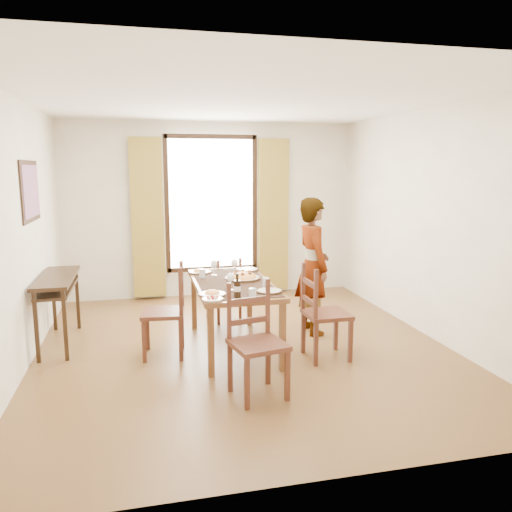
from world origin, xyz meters
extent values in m
plane|color=brown|center=(0.00, 0.00, 0.00)|extent=(5.00, 5.00, 0.00)
cube|color=silver|center=(0.00, 2.50, 1.35)|extent=(4.50, 0.10, 2.70)
cube|color=silver|center=(0.00, -2.50, 1.35)|extent=(4.50, 0.10, 2.70)
cube|color=silver|center=(-2.25, 0.00, 1.35)|extent=(0.10, 5.00, 2.70)
cube|color=silver|center=(2.25, 0.00, 1.35)|extent=(0.10, 5.00, 2.70)
cube|color=white|center=(0.00, 0.00, 2.72)|extent=(4.50, 5.00, 0.04)
cube|color=white|center=(0.00, 2.47, 1.45)|extent=(1.30, 0.04, 2.00)
cube|color=olive|center=(-0.98, 2.41, 1.25)|extent=(0.48, 0.10, 2.40)
cube|color=olive|center=(0.98, 2.41, 1.25)|extent=(0.48, 0.10, 2.40)
cube|color=black|center=(-2.24, 0.60, 1.75)|extent=(0.02, 0.86, 0.66)
cube|color=#CD4226|center=(-2.23, 0.60, 1.75)|extent=(0.01, 0.76, 0.56)
cube|color=black|center=(-2.03, 0.60, 0.78)|extent=(0.38, 1.20, 0.04)
cube|color=black|center=(-2.03, 0.60, 0.66)|extent=(0.34, 1.10, 0.03)
cube|color=black|center=(-2.17, 0.05, 0.38)|extent=(0.04, 0.04, 0.76)
cube|color=black|center=(-2.17, 1.15, 0.38)|extent=(0.04, 0.04, 0.76)
cube|color=black|center=(-1.89, 0.05, 0.38)|extent=(0.04, 0.04, 0.76)
cube|color=black|center=(-1.89, 1.15, 0.38)|extent=(0.04, 0.04, 0.76)
cube|color=brown|center=(-0.11, 0.05, 0.72)|extent=(0.83, 1.65, 0.05)
cube|color=black|center=(-0.11, 0.05, 0.75)|extent=(0.77, 1.52, 0.01)
cube|color=brown|center=(-0.47, -0.71, 0.35)|extent=(0.06, 0.06, 0.70)
cube|color=brown|center=(-0.47, 0.82, 0.35)|extent=(0.06, 0.06, 0.70)
cube|color=brown|center=(0.24, -0.71, 0.35)|extent=(0.06, 0.06, 0.70)
cube|color=brown|center=(0.24, 0.82, 0.35)|extent=(0.06, 0.06, 0.70)
cube|color=#522A1B|center=(-0.89, -0.02, 0.47)|extent=(0.49, 0.49, 0.04)
cube|color=#522A1B|center=(-1.05, 0.18, 0.24)|extent=(0.04, 0.04, 0.47)
cube|color=#522A1B|center=(-0.68, 0.14, 0.24)|extent=(0.04, 0.04, 0.47)
cube|color=#522A1B|center=(-1.10, -0.19, 0.24)|extent=(0.04, 0.04, 0.47)
cube|color=#522A1B|center=(-0.72, -0.23, 0.24)|extent=(0.04, 0.04, 0.47)
cube|color=#522A1B|center=(-0.67, 0.14, 0.74)|extent=(0.04, 0.04, 0.53)
cube|color=#522A1B|center=(-0.71, -0.24, 0.74)|extent=(0.04, 0.04, 0.53)
cube|color=#522A1B|center=(-0.69, -0.05, 0.63)|extent=(0.07, 0.38, 0.05)
cube|color=#522A1B|center=(-0.69, -0.05, 0.82)|extent=(0.07, 0.38, 0.05)
cube|color=#522A1B|center=(-0.05, 1.10, 0.40)|extent=(0.47, 0.47, 0.04)
cube|color=#522A1B|center=(0.06, 1.31, 0.20)|extent=(0.04, 0.04, 0.40)
cube|color=#522A1B|center=(0.16, 1.00, 0.20)|extent=(0.04, 0.04, 0.40)
cube|color=#522A1B|center=(-0.25, 1.20, 0.20)|extent=(0.04, 0.04, 0.40)
cube|color=#522A1B|center=(-0.15, 0.90, 0.20)|extent=(0.04, 0.04, 0.40)
cube|color=#522A1B|center=(0.16, 0.99, 0.62)|extent=(0.03, 0.03, 0.45)
cube|color=#522A1B|center=(-0.15, 0.89, 0.62)|extent=(0.03, 0.03, 0.45)
cube|color=#522A1B|center=(0.01, 0.94, 0.53)|extent=(0.31, 0.12, 0.04)
cube|color=#522A1B|center=(0.01, 0.94, 0.69)|extent=(0.31, 0.12, 0.04)
cube|color=#522A1B|center=(-0.12, -1.21, 0.48)|extent=(0.53, 0.53, 0.04)
cube|color=#522A1B|center=(-0.27, -1.44, 0.24)|extent=(0.04, 0.04, 0.48)
cube|color=#522A1B|center=(-0.35, -1.07, 0.24)|extent=(0.04, 0.04, 0.48)
cube|color=#522A1B|center=(0.10, -1.36, 0.24)|extent=(0.04, 0.04, 0.48)
cube|color=#522A1B|center=(0.03, -0.99, 0.24)|extent=(0.04, 0.04, 0.48)
cube|color=#522A1B|center=(-0.35, -1.06, 0.74)|extent=(0.04, 0.04, 0.53)
cube|color=#522A1B|center=(0.02, -0.98, 0.74)|extent=(0.04, 0.04, 0.53)
cube|color=#522A1B|center=(-0.16, -1.02, 0.64)|extent=(0.38, 0.10, 0.05)
cube|color=#522A1B|center=(-0.16, -1.02, 0.83)|extent=(0.38, 0.10, 0.05)
cube|color=#522A1B|center=(0.79, -0.48, 0.48)|extent=(0.45, 0.45, 0.04)
cube|color=#522A1B|center=(0.99, -0.67, 0.24)|extent=(0.04, 0.04, 0.48)
cube|color=#522A1B|center=(0.61, -0.68, 0.24)|extent=(0.04, 0.04, 0.48)
cube|color=#522A1B|center=(0.98, -0.29, 0.24)|extent=(0.04, 0.04, 0.48)
cube|color=#522A1B|center=(0.60, -0.30, 0.24)|extent=(0.04, 0.04, 0.48)
cube|color=#522A1B|center=(0.60, -0.68, 0.74)|extent=(0.04, 0.04, 0.53)
cube|color=#522A1B|center=(0.59, -0.30, 0.74)|extent=(0.04, 0.04, 0.53)
cube|color=#522A1B|center=(0.59, -0.49, 0.64)|extent=(0.03, 0.38, 0.05)
cube|color=#522A1B|center=(0.59, -0.49, 0.83)|extent=(0.03, 0.38, 0.05)
imported|color=#9CA1A5|center=(0.93, 0.36, 0.83)|extent=(0.63, 0.44, 1.66)
cylinder|color=silver|center=(0.18, -0.27, 0.81)|extent=(0.07, 0.07, 0.10)
cylinder|color=silver|center=(-0.42, 0.34, 0.81)|extent=(0.07, 0.07, 0.10)
cylinder|color=silver|center=(-0.06, -0.70, 0.81)|extent=(0.07, 0.07, 0.10)
camera|label=1|loc=(-1.08, -5.26, 1.99)|focal=35.00mm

